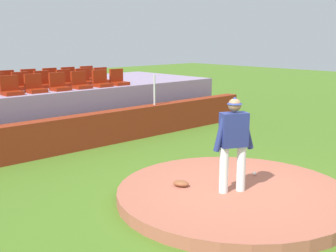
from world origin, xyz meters
The scene contains 24 objects.
ground_plane centered at (0.00, 0.00, 0.00)m, with size 60.00×60.00×0.00m, color #476D1F.
pitchers_mound centered at (0.00, 0.00, 0.11)m, with size 4.26×4.26×0.21m, color #A65A44.
pitcher centered at (-0.12, -0.05, 1.20)m, with size 0.74×0.43×1.71m.
baseball centered at (0.92, 0.22, 0.25)m, with size 0.07×0.07×0.07m, color white.
fielding_glove centered at (-0.61, 0.75, 0.27)m, with size 0.30×0.20×0.11m, color brown.
brick_barrier centered at (0.00, 5.06, 0.45)m, with size 12.39×0.40×0.91m, color maroon.
fence_post_right centered at (2.48, 5.06, 1.37)m, with size 0.06×0.06×0.91m, color silver.
bleacher_platform centered at (0.00, 7.97, 0.72)m, with size 11.87×4.31×1.44m, color #95809E.
stadium_chair_1 centered at (-1.38, 6.34, 1.60)m, with size 0.48×0.44×0.50m.
stadium_chair_2 centered at (-0.69, 6.37, 1.60)m, with size 0.48×0.44×0.50m.
stadium_chair_3 centered at (0.02, 6.35, 1.60)m, with size 0.48×0.44×0.50m.
stadium_chair_4 centered at (0.72, 6.35, 1.60)m, with size 0.48×0.44×0.50m.
stadium_chair_5 centered at (1.43, 6.32, 1.60)m, with size 0.48×0.44×0.50m.
stadium_chair_6 centered at (2.08, 6.34, 1.60)m, with size 0.48×0.44×0.50m.
stadium_chair_9 centered at (-0.67, 7.26, 1.60)m, with size 0.48×0.44×0.50m.
stadium_chair_10 centered at (0.00, 7.25, 1.60)m, with size 0.48×0.44×0.50m.
stadium_chair_11 centered at (0.72, 7.23, 1.60)m, with size 0.48×0.44×0.50m.
stadium_chair_12 centered at (1.40, 7.26, 1.60)m, with size 0.48×0.44×0.50m.
stadium_chair_13 centered at (2.07, 7.23, 1.60)m, with size 0.48×0.44×0.50m.
stadium_chair_16 centered at (-0.72, 8.13, 1.60)m, with size 0.48×0.44×0.50m.
stadium_chair_17 centered at (0.00, 8.16, 1.60)m, with size 0.48×0.44×0.50m.
stadium_chair_18 centered at (0.72, 8.13, 1.60)m, with size 0.48×0.44×0.50m.
stadium_chair_19 centered at (1.38, 8.13, 1.60)m, with size 0.48×0.44×0.50m.
stadium_chair_20 centered at (2.12, 8.15, 1.60)m, with size 0.48×0.44×0.50m.
Camera 1 is at (-5.86, -4.58, 2.92)m, focal length 45.44 mm.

